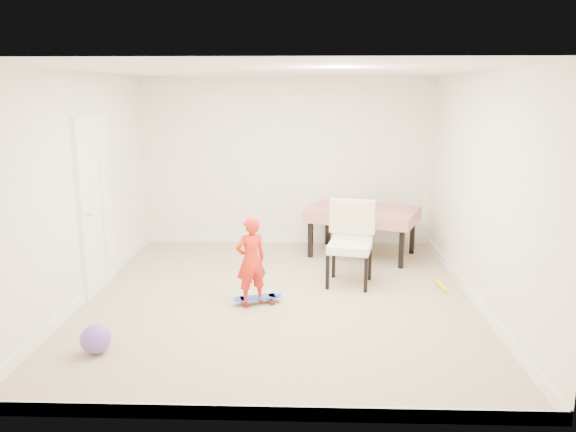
{
  "coord_description": "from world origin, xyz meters",
  "views": [
    {
      "loc": [
        0.31,
        -6.2,
        2.39
      ],
      "look_at": [
        0.1,
        0.2,
        0.95
      ],
      "focal_mm": 35.0,
      "sensor_mm": 36.0,
      "label": 1
    }
  ],
  "objects_px": {
    "dining_chair": "(350,244)",
    "child": "(251,263)",
    "balloon": "(96,339)",
    "skateboard": "(258,300)",
    "dining_table": "(362,232)"
  },
  "relations": [
    {
      "from": "child",
      "to": "dining_chair",
      "type": "bearing_deg",
      "value": -177.92
    },
    {
      "from": "dining_chair",
      "to": "skateboard",
      "type": "xyz_separation_m",
      "value": [
        -1.09,
        -0.69,
        -0.48
      ]
    },
    {
      "from": "dining_chair",
      "to": "child",
      "type": "relative_size",
      "value": 1.05
    },
    {
      "from": "dining_chair",
      "to": "dining_table",
      "type": "bearing_deg",
      "value": 89.69
    },
    {
      "from": "balloon",
      "to": "skateboard",
      "type": "bearing_deg",
      "value": 42.7
    },
    {
      "from": "balloon",
      "to": "dining_table",
      "type": "bearing_deg",
      "value": 49.76
    },
    {
      "from": "dining_table",
      "to": "dining_chair",
      "type": "relative_size",
      "value": 1.45
    },
    {
      "from": "dining_table",
      "to": "child",
      "type": "distance_m",
      "value": 2.5
    },
    {
      "from": "child",
      "to": "balloon",
      "type": "bearing_deg",
      "value": 12.56
    },
    {
      "from": "dining_table",
      "to": "balloon",
      "type": "bearing_deg",
      "value": -109.06
    },
    {
      "from": "dining_chair",
      "to": "child",
      "type": "bearing_deg",
      "value": -135.45
    },
    {
      "from": "skateboard",
      "to": "child",
      "type": "bearing_deg",
      "value": -161.69
    },
    {
      "from": "child",
      "to": "balloon",
      "type": "relative_size",
      "value": 3.56
    },
    {
      "from": "dining_chair",
      "to": "balloon",
      "type": "height_order",
      "value": "dining_chair"
    },
    {
      "from": "skateboard",
      "to": "child",
      "type": "height_order",
      "value": "child"
    }
  ]
}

